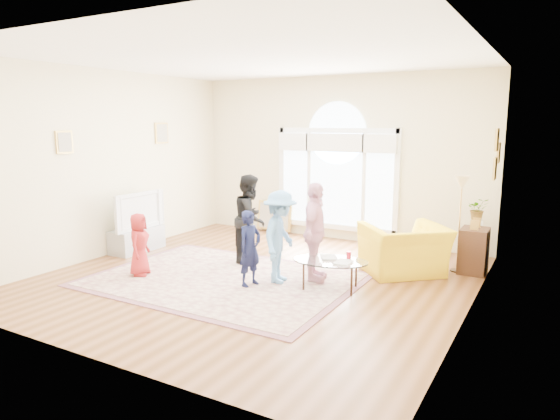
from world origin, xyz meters
The scene contains 18 objects.
ground centered at (0.00, 0.00, 0.00)m, with size 6.00×6.00×0.00m, color #5A3415.
room_shell centered at (0.01, 2.83, 1.57)m, with size 6.00×6.00×6.00m.
area_rug centered at (-0.38, -0.33, 0.01)m, with size 3.60×2.60×0.02m, color beige.
rug_border centered at (-0.38, -0.33, 0.01)m, with size 3.80×2.80×0.01m, color #7F505C.
tv_console centered at (-2.75, 0.30, 0.21)m, with size 0.45×1.00×0.42m, color #93969C.
television centered at (-2.74, 0.30, 0.75)m, with size 0.18×1.15×0.66m.
coffee_table centered at (1.17, 0.08, 0.40)m, with size 1.16×0.87×0.54m.
armchair centered at (1.86, 1.30, 0.38)m, with size 1.17×1.02×0.76m, color yellow.
side_cabinet centered at (2.78, 1.90, 0.35)m, with size 0.40×0.50×0.70m, color black.
floor_lamp centered at (2.55, 1.84, 1.28)m, with size 0.26×0.26×1.51m.
plant_pedestal centered at (2.70, 2.63, 0.35)m, with size 0.20×0.20×0.70m, color white.
potted_plant centered at (2.70, 2.63, 0.89)m, with size 0.33×0.29×0.37m, color #33722D.
leaning_picture centered at (-1.37, 2.90, 0.00)m, with size 0.80×0.05×0.62m, color tan.
child_red centered at (-1.59, -0.78, 0.50)m, with size 0.46×0.30×0.95m, color maroon.
child_navy centered at (0.13, -0.37, 0.56)m, with size 0.39×0.26×1.08m, color #101434.
child_black centered at (-0.57, 0.72, 0.74)m, with size 0.70×0.55×1.45m, color black.
child_pink centered at (0.81, 0.30, 0.74)m, with size 0.84×0.35×1.44m, color #F7AEC7.
child_blue centered at (0.42, -0.03, 0.69)m, with size 0.87×0.50×1.34m, color #5A92CB.
Camera 1 is at (3.86, -6.09, 2.31)m, focal length 32.00 mm.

